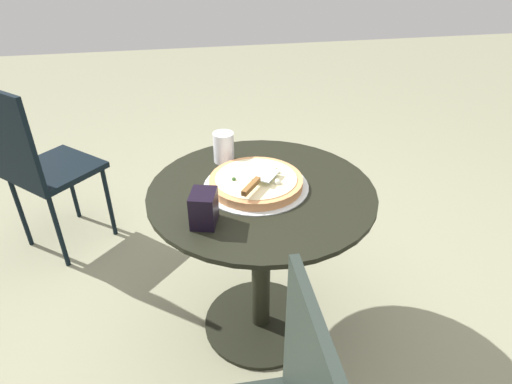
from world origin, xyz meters
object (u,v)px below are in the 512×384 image
patio_table (261,237)px  patio_chair_near (37,161)px  napkin_dispenser (204,208)px  pizza_on_tray (256,182)px  pizza_server (258,180)px  drinking_cup (224,147)px

patio_table → patio_chair_near: 1.21m
patio_table → napkin_dispenser: (0.17, -0.22, 0.28)m
patio_table → pizza_on_tray: pizza_on_tray is taller
pizza_server → patio_chair_near: 1.24m
patio_table → pizza_server: size_ratio=4.18×
patio_table → drinking_cup: bearing=-156.2°
pizza_on_tray → patio_chair_near: patio_chair_near is taller
pizza_on_tray → napkin_dispenser: (0.19, -0.20, 0.04)m
drinking_cup → patio_chair_near: (-0.49, -0.86, -0.23)m
patio_table → drinking_cup: 0.38m
drinking_cup → napkin_dispenser: (0.41, -0.11, -0.00)m
patio_table → napkin_dispenser: napkin_dispenser is taller
pizza_server → napkin_dispenser: bearing=-56.2°
napkin_dispenser → pizza_server: bearing=-40.7°
patio_table → pizza_server: (0.04, -0.02, 0.28)m
patio_table → patio_chair_near: patio_chair_near is taller
napkin_dispenser → patio_table: bearing=-36.7°
pizza_on_tray → patio_chair_near: (-0.71, -0.95, -0.19)m
pizza_server → drinking_cup: (-0.28, -0.08, -0.00)m
pizza_on_tray → pizza_server: bearing=-5.6°
patio_chair_near → pizza_server: bearing=51.0°
pizza_on_tray → napkin_dispenser: size_ratio=3.40×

